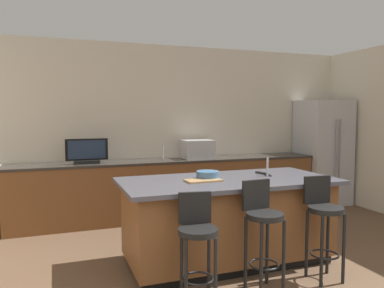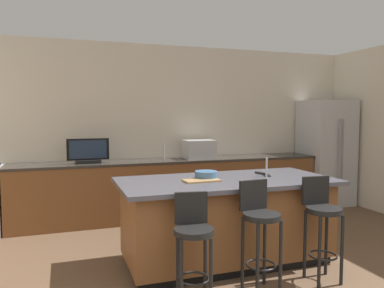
% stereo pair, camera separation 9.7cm
% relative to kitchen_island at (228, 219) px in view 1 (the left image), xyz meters
% --- Properties ---
extents(wall_back, '(7.06, 0.12, 2.74)m').
position_rel_kitchen_island_xyz_m(wall_back, '(-0.01, 2.34, 0.90)').
color(wall_back, beige).
rests_on(wall_back, ground_plane).
extents(counter_back, '(4.87, 0.62, 0.91)m').
position_rel_kitchen_island_xyz_m(counter_back, '(-0.04, 1.96, -0.01)').
color(counter_back, brown).
rests_on(counter_back, ground_plane).
extents(kitchen_island, '(2.34, 1.10, 0.92)m').
position_rel_kitchen_island_xyz_m(kitchen_island, '(0.00, 0.00, 0.00)').
color(kitchen_island, black).
rests_on(kitchen_island, ground_plane).
extents(refrigerator, '(0.80, 0.77, 1.87)m').
position_rel_kitchen_island_xyz_m(refrigerator, '(2.81, 1.90, 0.46)').
color(refrigerator, '#B7BABF').
rests_on(refrigerator, ground_plane).
extents(microwave, '(0.48, 0.36, 0.30)m').
position_rel_kitchen_island_xyz_m(microwave, '(0.40, 1.96, 0.59)').
color(microwave, '#B7BABF').
rests_on(microwave, counter_back).
extents(tv_monitor, '(0.59, 0.16, 0.36)m').
position_rel_kitchen_island_xyz_m(tv_monitor, '(-1.33, 1.91, 0.61)').
color(tv_monitor, black).
rests_on(tv_monitor, counter_back).
extents(sink_faucet_back, '(0.02, 0.02, 0.24)m').
position_rel_kitchen_island_xyz_m(sink_faucet_back, '(-0.16, 2.06, 0.56)').
color(sink_faucet_back, '#B2B2B7').
rests_on(sink_faucet_back, counter_back).
extents(sink_faucet_island, '(0.02, 0.02, 0.22)m').
position_rel_kitchen_island_xyz_m(sink_faucet_island, '(0.49, 0.00, 0.56)').
color(sink_faucet_island, '#B2B2B7').
rests_on(sink_faucet_island, kitchen_island).
extents(bar_stool_left, '(0.34, 0.36, 0.95)m').
position_rel_kitchen_island_xyz_m(bar_stool_left, '(-0.65, -0.76, 0.10)').
color(bar_stool_left, black).
rests_on(bar_stool_left, ground_plane).
extents(bar_stool_center, '(0.34, 0.35, 1.02)m').
position_rel_kitchen_island_xyz_m(bar_stool_center, '(-0.00, -0.74, 0.14)').
color(bar_stool_center, black).
rests_on(bar_stool_center, ground_plane).
extents(bar_stool_right, '(0.34, 0.35, 1.01)m').
position_rel_kitchen_island_xyz_m(bar_stool_right, '(0.69, -0.72, 0.14)').
color(bar_stool_right, black).
rests_on(bar_stool_right, ground_plane).
extents(fruit_bowl, '(0.25, 0.25, 0.09)m').
position_rel_kitchen_island_xyz_m(fruit_bowl, '(-0.21, 0.09, 0.49)').
color(fruit_bowl, '#3F668C').
rests_on(fruit_bowl, kitchen_island).
extents(cell_phone, '(0.11, 0.16, 0.01)m').
position_rel_kitchen_island_xyz_m(cell_phone, '(0.53, 0.06, 0.45)').
color(cell_phone, black).
rests_on(cell_phone, kitchen_island).
extents(tv_remote, '(0.09, 0.18, 0.02)m').
position_rel_kitchen_island_xyz_m(tv_remote, '(0.53, 0.19, 0.46)').
color(tv_remote, black).
rests_on(tv_remote, kitchen_island).
extents(cutting_board, '(0.39, 0.22, 0.02)m').
position_rel_kitchen_island_xyz_m(cutting_board, '(-0.31, -0.04, 0.46)').
color(cutting_board, '#A87F51').
rests_on(cutting_board, kitchen_island).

